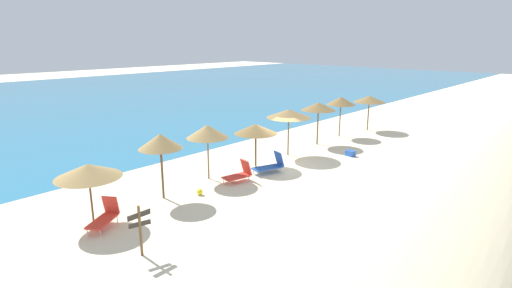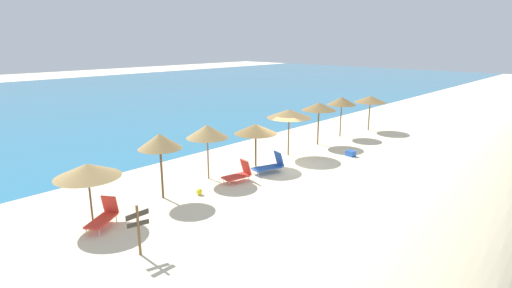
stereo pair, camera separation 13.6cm
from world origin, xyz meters
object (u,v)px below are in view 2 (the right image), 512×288
at_px(beach_umbrella_2, 207,131).
at_px(lounge_chair_0, 239,173).
at_px(beach_umbrella_6, 342,101).
at_px(cooler_box, 351,153).
at_px(lounge_chair_2, 270,165).
at_px(beach_umbrella_0, 87,170).
at_px(beach_umbrella_1, 160,141).
at_px(beach_umbrella_3, 256,129).
at_px(beach_umbrella_7, 370,99).
at_px(beach_ball, 199,192).
at_px(wooden_signpost, 138,226).
at_px(lounge_chair_1, 104,216).
at_px(beach_umbrella_5, 319,107).
at_px(beach_umbrella_4, 289,114).

height_order(beach_umbrella_2, lounge_chair_0, beach_umbrella_2).
height_order(beach_umbrella_6, cooler_box, beach_umbrella_6).
bearing_deg(lounge_chair_2, cooler_box, -87.18).
distance_m(beach_umbrella_6, lounge_chair_0, 12.19).
distance_m(beach_umbrella_0, beach_umbrella_1, 3.34).
distance_m(beach_umbrella_1, lounge_chair_2, 6.48).
relative_size(lounge_chair_0, cooler_box, 2.97).
bearing_deg(beach_umbrella_3, beach_umbrella_7, -0.93).
bearing_deg(beach_umbrella_2, beach_ball, -142.20).
bearing_deg(beach_umbrella_0, wooden_signpost, -91.73).
xyz_separation_m(wooden_signpost, cooler_box, (15.09, 0.79, -0.88)).
xyz_separation_m(beach_umbrella_7, wooden_signpost, (-22.54, -3.49, -1.39)).
bearing_deg(lounge_chair_2, beach_umbrella_6, -62.22).
bearing_deg(lounge_chair_1, lounge_chair_0, -123.82).
distance_m(beach_umbrella_2, beach_ball, 3.23).
bearing_deg(beach_umbrella_5, beach_umbrella_3, -178.17).
bearing_deg(beach_umbrella_3, cooler_box, -28.15).
relative_size(beach_umbrella_2, lounge_chair_0, 1.85).
bearing_deg(lounge_chair_2, lounge_chair_0, 101.31).
bearing_deg(beach_ball, beach_umbrella_4, 7.39).
height_order(beach_umbrella_4, beach_umbrella_5, beach_umbrella_5).
bearing_deg(wooden_signpost, beach_umbrella_0, 86.89).
xyz_separation_m(beach_umbrella_1, wooden_signpost, (-3.41, -3.62, -1.57)).
xyz_separation_m(beach_umbrella_4, beach_umbrella_6, (6.51, 0.28, 0.02)).
height_order(lounge_chair_0, lounge_chair_2, lounge_chair_2).
distance_m(beach_umbrella_6, lounge_chair_2, 10.17).
bearing_deg(beach_ball, wooden_signpost, -150.28).
height_order(beach_umbrella_6, wooden_signpost, beach_umbrella_6).
height_order(beach_umbrella_5, wooden_signpost, beach_umbrella_5).
bearing_deg(beach_ball, beach_umbrella_6, 5.17).
bearing_deg(beach_umbrella_6, lounge_chair_1, -176.50).
distance_m(beach_umbrella_7, beach_ball, 17.96).
bearing_deg(beach_umbrella_1, lounge_chair_2, -11.81).
distance_m(beach_umbrella_5, beach_umbrella_6, 3.07).
bearing_deg(lounge_chair_2, beach_umbrella_2, 77.62).
distance_m(beach_umbrella_3, lounge_chair_2, 2.20).
distance_m(wooden_signpost, beach_ball, 5.53).
bearing_deg(beach_umbrella_3, beach_ball, -168.61).
bearing_deg(beach_umbrella_1, beach_umbrella_6, 1.44).
height_order(beach_umbrella_3, beach_umbrella_6, beach_umbrella_6).
height_order(beach_umbrella_6, lounge_chair_1, beach_umbrella_6).
xyz_separation_m(beach_umbrella_0, beach_umbrella_7, (22.43, -0.08, 0.33)).
height_order(beach_umbrella_7, wooden_signpost, beach_umbrella_7).
xyz_separation_m(beach_umbrella_4, cooler_box, (2.43, -2.94, -2.43)).
bearing_deg(beach_umbrella_7, beach_ball, -177.48).
bearing_deg(lounge_chair_0, beach_umbrella_7, -75.97).
bearing_deg(beach_umbrella_1, beach_umbrella_0, -179.11).
bearing_deg(beach_umbrella_7, cooler_box, -160.11).
height_order(beach_umbrella_2, beach_umbrella_3, beach_umbrella_2).
bearing_deg(beach_umbrella_3, lounge_chair_2, -101.94).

